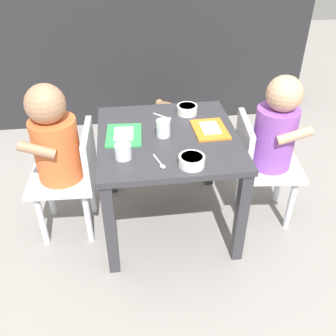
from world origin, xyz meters
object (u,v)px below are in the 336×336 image
at_px(seated_child_right, 273,135).
at_px(spoon_by_left_tray, 160,163).
at_px(spoon_by_right_tray, 164,117).
at_px(food_tray_left, 124,135).
at_px(dining_table, 168,152).
at_px(food_tray_right, 210,129).
at_px(cereal_bowl_right_side, 192,161).
at_px(water_cup_right, 163,130).
at_px(cereal_bowl_left_side, 187,109).
at_px(dog, 171,122).
at_px(seated_child_left, 58,145).
at_px(water_cup_left, 123,152).

distance_m(seated_child_right, spoon_by_left_tray, 0.55).
relative_size(seated_child_right, spoon_by_right_tray, 8.81).
xyz_separation_m(food_tray_left, spoon_by_right_tray, (0.19, 0.14, -0.00)).
xyz_separation_m(dining_table, seated_child_right, (0.46, -0.01, 0.05)).
distance_m(food_tray_right, cereal_bowl_right_side, 0.28).
height_order(food_tray_left, spoon_by_left_tray, food_tray_left).
relative_size(water_cup_right, cereal_bowl_left_side, 0.76).
bearing_deg(seated_child_right, dog, 119.36).
relative_size(water_cup_right, spoon_by_left_tray, 0.72).
relative_size(seated_child_left, food_tray_left, 3.71).
bearing_deg(cereal_bowl_right_side, spoon_by_right_tray, 97.82).
bearing_deg(seated_child_left, spoon_by_left_tray, -28.77).
bearing_deg(water_cup_right, food_tray_right, 6.10).
distance_m(food_tray_right, spoon_by_right_tray, 0.23).
bearing_deg(dog, food_tray_left, -115.39).
bearing_deg(cereal_bowl_left_side, food_tray_left, -150.60).
xyz_separation_m(water_cup_left, cereal_bowl_left_side, (0.30, 0.33, -0.00)).
height_order(water_cup_left, cereal_bowl_left_side, water_cup_left).
height_order(food_tray_left, food_tray_right, same).
distance_m(spoon_by_left_tray, spoon_by_right_tray, 0.37).
bearing_deg(food_tray_left, dining_table, -6.00).
distance_m(seated_child_right, cereal_bowl_right_side, 0.46).
height_order(dog, cereal_bowl_left_side, cereal_bowl_left_side).
relative_size(dog, cereal_bowl_right_side, 4.60).
height_order(dining_table, spoon_by_left_tray, spoon_by_left_tray).
height_order(food_tray_left, cereal_bowl_right_side, cereal_bowl_right_side).
distance_m(food_tray_left, cereal_bowl_left_side, 0.34).
distance_m(water_cup_left, cereal_bowl_left_side, 0.45).
bearing_deg(dog, water_cup_right, -101.02).
bearing_deg(cereal_bowl_left_side, spoon_by_left_tray, -113.70).
xyz_separation_m(seated_child_left, dog, (0.56, 0.60, -0.25)).
relative_size(seated_child_right, water_cup_left, 11.22).
bearing_deg(food_tray_left, seated_child_right, -2.85).
bearing_deg(seated_child_left, food_tray_right, 0.20).
relative_size(food_tray_right, water_cup_left, 2.93).
height_order(food_tray_left, spoon_by_right_tray, food_tray_left).
height_order(dining_table, seated_child_left, seated_child_left).
relative_size(water_cup_left, spoon_by_left_tray, 0.65).
bearing_deg(water_cup_right, cereal_bowl_left_side, 54.84).
distance_m(food_tray_right, water_cup_right, 0.21).
relative_size(dining_table, cereal_bowl_right_side, 6.13).
relative_size(cereal_bowl_left_side, spoon_by_left_tray, 0.95).
xyz_separation_m(dog, spoon_by_left_tray, (-0.16, -0.82, 0.28)).
bearing_deg(dog, food_tray_right, -82.19).
height_order(water_cup_right, spoon_by_right_tray, water_cup_right).
bearing_deg(water_cup_left, cereal_bowl_right_side, -18.91).
distance_m(water_cup_right, spoon_by_left_tray, 0.21).
bearing_deg(dining_table, spoon_by_left_tray, -105.82).
relative_size(seated_child_left, seated_child_right, 1.01).
height_order(dog, cereal_bowl_right_side, cereal_bowl_right_side).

